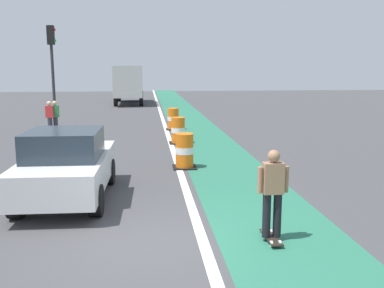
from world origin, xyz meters
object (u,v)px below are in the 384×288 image
(traffic_light_corner, at_px, (52,59))
(traffic_barrel_back, at_px, (173,119))
(traffic_barrel_mid, at_px, (178,131))
(pedestrian_waiting, at_px, (50,117))
(parked_sedan_nearest, at_px, (67,165))
(traffic_barrel_front, at_px, (184,151))
(delivery_truck_down_block, at_px, (129,82))
(pedestrian_crossing, at_px, (55,117))
(skateboarder_on_lane, at_px, (273,193))

(traffic_light_corner, bearing_deg, traffic_barrel_back, -2.87)
(traffic_barrel_mid, relative_size, pedestrian_waiting, 0.68)
(parked_sedan_nearest, bearing_deg, traffic_light_corner, 102.66)
(traffic_barrel_front, xyz_separation_m, delivery_truck_down_block, (-2.62, 24.46, 1.31))
(traffic_barrel_back, bearing_deg, parked_sedan_nearest, -105.85)
(parked_sedan_nearest, height_order, traffic_barrel_front, parked_sedan_nearest)
(parked_sedan_nearest, xyz_separation_m, delivery_truck_down_block, (0.44, 27.42, 1.01))
(traffic_barrel_front, bearing_deg, pedestrian_crossing, 127.03)
(skateboarder_on_lane, height_order, parked_sedan_nearest, parked_sedan_nearest)
(pedestrian_crossing, bearing_deg, parked_sedan_nearest, -77.16)
(traffic_barrel_front, xyz_separation_m, traffic_light_corner, (-5.68, 8.71, 2.97))
(skateboarder_on_lane, height_order, traffic_barrel_mid, skateboarder_on_lane)
(parked_sedan_nearest, height_order, traffic_barrel_mid, parked_sedan_nearest)
(pedestrian_crossing, bearing_deg, traffic_barrel_back, 13.62)
(skateboarder_on_lane, relative_size, traffic_barrel_mid, 1.55)
(skateboarder_on_lane, height_order, pedestrian_crossing, skateboarder_on_lane)
(parked_sedan_nearest, bearing_deg, skateboarder_on_lane, -35.53)
(skateboarder_on_lane, bearing_deg, pedestrian_waiting, 117.30)
(traffic_light_corner, distance_m, pedestrian_crossing, 3.12)
(pedestrian_crossing, bearing_deg, traffic_barrel_mid, -26.08)
(traffic_barrel_mid, relative_size, traffic_barrel_back, 1.00)
(parked_sedan_nearest, bearing_deg, delivery_truck_down_block, 89.09)
(traffic_light_corner, relative_size, pedestrian_crossing, 3.17)
(traffic_light_corner, bearing_deg, pedestrian_waiting, -86.15)
(traffic_barrel_back, relative_size, delivery_truck_down_block, 0.14)
(traffic_barrel_front, height_order, delivery_truck_down_block, delivery_truck_down_block)
(traffic_light_corner, relative_size, pedestrian_waiting, 3.17)
(traffic_barrel_mid, bearing_deg, skateboarder_on_lane, -84.83)
(traffic_barrel_front, bearing_deg, traffic_barrel_back, 88.79)
(skateboarder_on_lane, height_order, pedestrian_waiting, skateboarder_on_lane)
(traffic_light_corner, xyz_separation_m, pedestrian_crossing, (0.33, -1.63, -2.64))
(traffic_barrel_back, bearing_deg, pedestrian_crossing, -166.38)
(traffic_barrel_front, relative_size, delivery_truck_down_block, 0.14)
(traffic_barrel_front, bearing_deg, delivery_truck_down_block, 96.11)
(traffic_barrel_back, relative_size, pedestrian_waiting, 0.68)
(traffic_barrel_back, distance_m, pedestrian_waiting, 5.94)
(parked_sedan_nearest, relative_size, traffic_barrel_mid, 3.80)
(traffic_barrel_mid, height_order, traffic_light_corner, traffic_light_corner)
(parked_sedan_nearest, relative_size, pedestrian_crossing, 2.57)
(traffic_barrel_back, relative_size, traffic_light_corner, 0.21)
(traffic_barrel_back, bearing_deg, traffic_barrel_mid, -90.71)
(delivery_truck_down_block, bearing_deg, traffic_barrel_mid, -82.20)
(parked_sedan_nearest, height_order, pedestrian_waiting, parked_sedan_nearest)
(skateboarder_on_lane, distance_m, pedestrian_waiting, 14.42)
(skateboarder_on_lane, height_order, traffic_barrel_front, skateboarder_on_lane)
(traffic_barrel_front, distance_m, traffic_barrel_back, 8.42)
(delivery_truck_down_block, height_order, traffic_light_corner, traffic_light_corner)
(parked_sedan_nearest, height_order, traffic_barrel_back, parked_sedan_nearest)
(traffic_barrel_front, bearing_deg, traffic_light_corner, 123.08)
(skateboarder_on_lane, xyz_separation_m, pedestrian_crossing, (-6.40, 12.98, -0.05))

